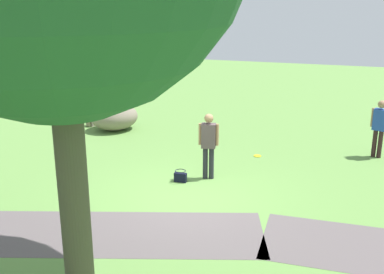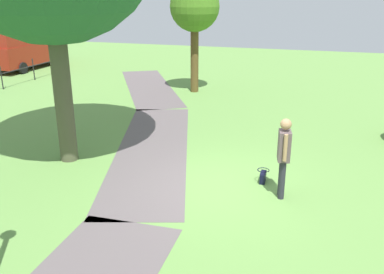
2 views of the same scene
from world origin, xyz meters
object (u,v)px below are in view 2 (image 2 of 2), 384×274
(woman_with_handbag, at_px, (284,152))
(handbag_on_grass, at_px, (263,176))
(young_tree_near_path, at_px, (195,8))
(delivery_van, at_px, (22,45))

(woman_with_handbag, bearing_deg, handbag_on_grass, 37.62)
(young_tree_near_path, relative_size, delivery_van, 0.89)
(young_tree_near_path, distance_m, handbag_on_grass, 9.84)
(woman_with_handbag, height_order, delivery_van, delivery_van)
(woman_with_handbag, bearing_deg, young_tree_near_path, 27.72)
(young_tree_near_path, height_order, woman_with_handbag, young_tree_near_path)
(handbag_on_grass, bearing_deg, young_tree_near_path, 26.91)
(handbag_on_grass, height_order, delivery_van, delivery_van)
(handbag_on_grass, xyz_separation_m, delivery_van, (11.05, 15.20, 1.12))
(young_tree_near_path, xyz_separation_m, woman_with_handbag, (-8.86, -4.66, -2.46))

